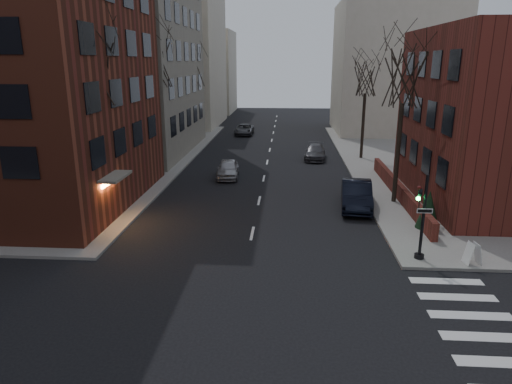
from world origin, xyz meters
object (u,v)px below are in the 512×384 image
traffic_signal (421,222)px  tree_left_c (191,70)px  tree_right_b (366,77)px  evergreen_shrub (429,209)px  parked_sedan (356,195)px  car_lane_far (244,130)px  sandwich_board (473,253)px  tree_left_b (155,61)px  car_lane_gray (315,152)px  streetlamp_near (152,127)px  tree_left_a (93,70)px  streetlamp_far (201,103)px  tree_right_a (404,77)px  car_lane_silver (228,169)px

traffic_signal → tree_left_c: 35.76m
tree_right_b → evergreen_shrub: (0.73, -18.86, -6.39)m
parked_sedan → car_lane_far: bearing=114.3°
sandwich_board → evergreen_shrub: bearing=90.8°
tree_left_b → car_lane_gray: 16.62m
streetlamp_near → tree_left_a: bearing=-94.3°
parked_sedan → car_lane_gray: size_ratio=1.13×
streetlamp_far → parked_sedan: (14.40, -25.12, -3.38)m
streetlamp_far → car_lane_far: bearing=40.6°
parked_sedan → car_lane_far: (-9.81, 29.06, -0.21)m
tree_right_b → parked_sedan: size_ratio=1.76×
tree_left_a → sandwich_board: 21.26m
car_lane_far → tree_right_b: bearing=-48.0°
traffic_signal → evergreen_shrub: traffic_signal is taller
tree_left_a → streetlamp_far: tree_left_a is taller
traffic_signal → tree_left_b: tree_left_b is taller
tree_left_b → evergreen_shrub: tree_left_b is taller
tree_left_b → sandwich_board: bearing=-42.6°
sandwich_board → evergreen_shrub: evergreen_shrub is taller
streetlamp_near → car_lane_gray: bearing=37.5°
tree_right_a → car_lane_silver: (-11.67, 6.12, -7.32)m
parked_sedan → car_lane_silver: (-9.07, 7.24, -0.15)m
tree_left_a → car_lane_silver: (5.93, 10.12, -7.77)m
parked_sedan → car_lane_far: parked_sedan is taller
tree_right_b → sandwich_board: tree_right_b is taller
tree_right_b → car_lane_silver: bearing=-146.0°
car_lane_silver → streetlamp_near: bearing=-161.9°
sandwich_board → traffic_signal: bearing=161.1°
tree_left_a → car_lane_far: tree_left_a is taller
streetlamp_near → car_lane_far: 24.64m
traffic_signal → tree_left_c: tree_left_c is taller
tree_left_a → parked_sedan: bearing=10.9°
traffic_signal → streetlamp_far: size_ratio=0.64×
tree_left_b → streetlamp_far: size_ratio=1.72×
tree_left_a → tree_right_b: (17.60, 18.00, -0.88)m
tree_left_b → parked_sedan: tree_left_b is taller
car_lane_silver → sandwich_board: (13.08, -15.57, -0.05)m
car_lane_gray → evergreen_shrub: 19.27m
tree_left_c → evergreen_shrub: size_ratio=4.62×
tree_left_c → car_lane_silver: (5.93, -15.88, -7.32)m
tree_left_a → car_lane_far: size_ratio=2.20×
tree_right_a → streetlamp_near: (-17.00, 4.00, -3.79)m
tree_left_b → sandwich_board: 27.10m
tree_left_b → streetlamp_near: tree_left_b is taller
tree_left_b → tree_right_b: 18.64m
streetlamp_far → sandwich_board: bearing=-61.2°
traffic_signal → tree_left_b: bearing=134.5°
tree_right_a → sandwich_board: (1.41, -9.46, -7.37)m
streetlamp_far → parked_sedan: bearing=-60.2°
evergreen_shrub → car_lane_gray: bearing=105.3°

